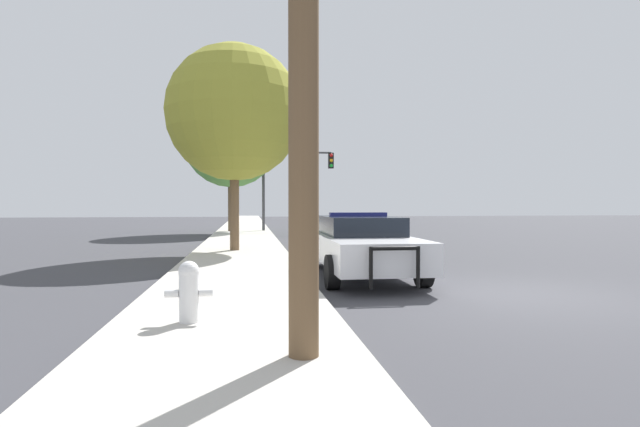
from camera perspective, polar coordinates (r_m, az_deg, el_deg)
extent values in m
plane|color=#3D3D42|center=(9.83, 21.65, -8.59)|extent=(110.00, 110.00, 0.00)
cube|color=#BCB7AD|center=(8.55, -10.00, -9.54)|extent=(3.00, 110.00, 0.13)
cube|color=white|center=(11.37, 4.65, -3.96)|extent=(1.91, 5.30, 0.61)
cube|color=black|center=(11.59, 4.37, -1.34)|extent=(1.62, 2.76, 0.41)
cylinder|color=black|center=(10.08, 11.74, -6.37)|extent=(0.25, 0.67, 0.67)
cylinder|color=black|center=(9.64, 1.40, -6.69)|extent=(0.25, 0.67, 0.67)
cylinder|color=black|center=(13.19, 7.00, -4.58)|extent=(0.25, 0.67, 0.67)
cylinder|color=black|center=(12.86, -0.89, -4.72)|extent=(0.25, 0.67, 0.67)
cylinder|color=black|center=(8.84, 11.14, -6.03)|extent=(0.07, 0.07, 0.73)
cylinder|color=black|center=(8.61, 5.84, -6.20)|extent=(0.07, 0.07, 0.73)
cylinder|color=black|center=(8.68, 8.53, -3.97)|extent=(0.88, 0.08, 0.07)
cube|color=navy|center=(11.59, 4.38, -0.10)|extent=(1.34, 0.21, 0.09)
cube|color=navy|center=(11.60, 9.17, -3.72)|extent=(0.04, 3.80, 0.17)
cylinder|color=white|center=(6.67, -14.75, -9.32)|extent=(0.25, 0.25, 0.62)
sphere|color=white|center=(6.62, -14.76, -6.40)|extent=(0.26, 0.26, 0.26)
cylinder|color=white|center=(6.69, -16.58, -8.77)|extent=(0.18, 0.10, 0.10)
cylinder|color=white|center=(6.64, -12.90, -8.82)|extent=(0.18, 0.10, 0.10)
cylinder|color=#424247|center=(28.45, -6.48, 2.71)|extent=(0.16, 0.16, 4.60)
cylinder|color=#424247|center=(28.71, -2.59, 7.00)|extent=(3.88, 0.11, 0.11)
cube|color=black|center=(28.92, 1.25, 6.07)|extent=(0.30, 0.24, 0.90)
sphere|color=red|center=(28.82, 1.30, 6.68)|extent=(0.20, 0.20, 0.20)
sphere|color=orange|center=(28.79, 1.30, 6.09)|extent=(0.20, 0.20, 0.20)
sphere|color=green|center=(28.77, 1.30, 5.49)|extent=(0.20, 0.20, 0.20)
cube|color=#B7B7BC|center=(46.89, -1.62, -0.06)|extent=(1.76, 4.14, 0.68)
cube|color=black|center=(46.68, -1.60, 0.59)|extent=(1.48, 2.17, 0.38)
cylinder|color=black|center=(48.10, -2.74, -0.43)|extent=(0.25, 0.67, 0.67)
cylinder|color=black|center=(48.25, -0.79, -0.43)|extent=(0.25, 0.67, 0.67)
cylinder|color=black|center=(45.56, -2.50, -0.52)|extent=(0.25, 0.67, 0.67)
cylinder|color=black|center=(45.72, -0.44, -0.51)|extent=(0.25, 0.67, 0.67)
cylinder|color=brown|center=(28.14, -10.11, 1.71)|extent=(0.35, 0.35, 3.62)
sphere|color=#5B9947|center=(28.36, -10.14, 8.32)|extent=(5.30, 5.30, 5.30)
cylinder|color=brown|center=(16.50, -9.75, 1.51)|extent=(0.30, 0.30, 3.26)
sphere|color=#999933|center=(16.76, -9.78, 11.27)|extent=(4.42, 4.42, 4.42)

